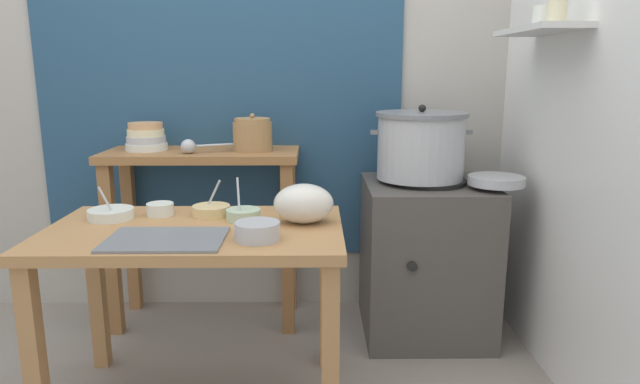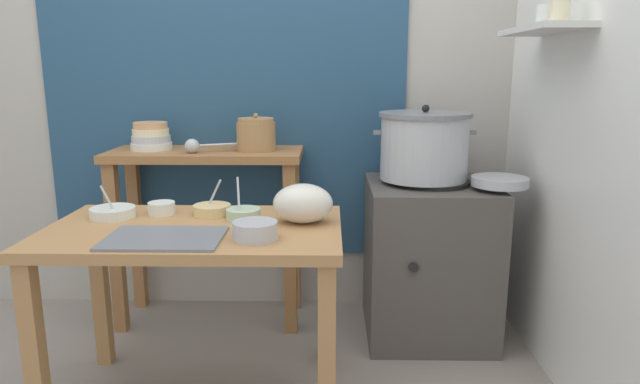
# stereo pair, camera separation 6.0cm
# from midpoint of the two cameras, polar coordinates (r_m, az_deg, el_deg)

# --- Properties ---
(wall_back) EXTENTS (4.40, 0.12, 2.60)m
(wall_back) POSITION_cam_midpoint_polar(r_m,az_deg,el_deg) (3.03, -4.59, 12.55)
(wall_back) COLOR #B2ADA3
(wall_back) RESTS_ON ground
(wall_right) EXTENTS (0.30, 3.20, 2.60)m
(wall_right) POSITION_cam_midpoint_polar(r_m,az_deg,el_deg) (2.35, 27.43, 11.24)
(wall_right) COLOR white
(wall_right) RESTS_ON ground
(prep_table) EXTENTS (1.10, 0.66, 0.72)m
(prep_table) POSITION_cam_midpoint_polar(r_m,az_deg,el_deg) (2.17, -11.84, -6.26)
(prep_table) COLOR #B27F4C
(prep_table) RESTS_ON ground
(back_shelf_table) EXTENTS (0.96, 0.40, 0.90)m
(back_shelf_table) POSITION_cam_midpoint_polar(r_m,az_deg,el_deg) (2.88, -10.88, -0.15)
(back_shelf_table) COLOR #9E6B3D
(back_shelf_table) RESTS_ON ground
(stove_block) EXTENTS (0.60, 0.61, 0.78)m
(stove_block) POSITION_cam_midpoint_polar(r_m,az_deg,el_deg) (2.82, 11.64, -6.69)
(stove_block) COLOR #4C4742
(stove_block) RESTS_ON ground
(steamer_pot) EXTENTS (0.48, 0.44, 0.35)m
(steamer_pot) POSITION_cam_midpoint_polar(r_m,az_deg,el_deg) (2.70, 11.24, 4.67)
(steamer_pot) COLOR #B7BABF
(steamer_pot) RESTS_ON stove_block
(clay_pot) EXTENTS (0.19, 0.19, 0.19)m
(clay_pot) POSITION_cam_midpoint_polar(r_m,az_deg,el_deg) (2.78, -5.94, 5.87)
(clay_pot) COLOR #A37A4C
(clay_pot) RESTS_ON back_shelf_table
(bowl_stack_enamel) EXTENTS (0.20, 0.20, 0.14)m
(bowl_stack_enamel) POSITION_cam_midpoint_polar(r_m,az_deg,el_deg) (2.93, -16.35, 5.43)
(bowl_stack_enamel) COLOR silver
(bowl_stack_enamel) RESTS_ON back_shelf_table
(ladle) EXTENTS (0.28, 0.14, 0.07)m
(ladle) POSITION_cam_midpoint_polar(r_m,az_deg,el_deg) (2.75, -12.09, 4.65)
(ladle) COLOR #B7BABF
(ladle) RESTS_ON back_shelf_table
(serving_tray) EXTENTS (0.40, 0.28, 0.01)m
(serving_tray) POSITION_cam_midpoint_polar(r_m,az_deg,el_deg) (1.99, -14.83, -4.59)
(serving_tray) COLOR slate
(serving_tray) RESTS_ON prep_table
(plastic_bag) EXTENTS (0.23, 0.18, 0.15)m
(plastic_bag) POSITION_cam_midpoint_polar(r_m,az_deg,el_deg) (2.12, -0.95, -1.18)
(plastic_bag) COLOR silver
(plastic_bag) RESTS_ON prep_table
(wide_pan) EXTENTS (0.25, 0.25, 0.04)m
(wide_pan) POSITION_cam_midpoint_polar(r_m,az_deg,el_deg) (2.65, 18.56, 1.03)
(wide_pan) COLOR #B7BABF
(wide_pan) RESTS_ON stove_block
(prep_bowl_0) EXTENTS (0.17, 0.17, 0.13)m
(prep_bowl_0) POSITION_cam_midpoint_polar(r_m,az_deg,el_deg) (2.34, -19.77, -1.92)
(prep_bowl_0) COLOR silver
(prep_bowl_0) RESTS_ON prep_table
(prep_bowl_1) EXTENTS (0.13, 0.13, 0.16)m
(prep_bowl_1) POSITION_cam_midpoint_polar(r_m,az_deg,el_deg) (2.19, -7.08, -2.18)
(prep_bowl_1) COLOR #B7D1AD
(prep_bowl_1) RESTS_ON prep_table
(prep_bowl_2) EXTENTS (0.15, 0.15, 0.14)m
(prep_bowl_2) POSITION_cam_midpoint_polar(r_m,az_deg,el_deg) (2.28, -10.26, -1.73)
(prep_bowl_2) COLOR #E5C684
(prep_bowl_2) RESTS_ON prep_table
(prep_bowl_3) EXTENTS (0.11, 0.11, 0.05)m
(prep_bowl_3) POSITION_cam_midpoint_polar(r_m,az_deg,el_deg) (2.33, -15.21, -1.56)
(prep_bowl_3) COLOR silver
(prep_bowl_3) RESTS_ON prep_table
(prep_bowl_4) EXTENTS (0.16, 0.16, 0.06)m
(prep_bowl_4) POSITION_cam_midpoint_polar(r_m,az_deg,el_deg) (1.93, -5.78, -3.87)
(prep_bowl_4) COLOR #B7BABF
(prep_bowl_4) RESTS_ON prep_table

